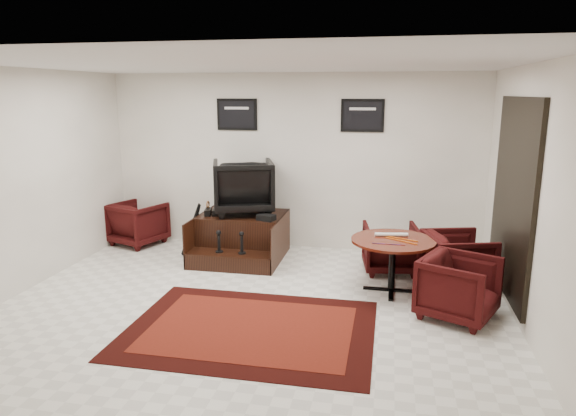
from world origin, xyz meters
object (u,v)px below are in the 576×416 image
object	(u,v)px
shine_chair	(243,184)
table_chair_corner	(459,285)
table_chair_window	(458,257)
meeting_table	(393,246)
armchair_side	(138,221)
table_chair_back	(390,246)
shine_podium	(242,237)

from	to	relation	value
shine_chair	table_chair_corner	world-z (taller)	shine_chair
shine_chair	table_chair_window	xyz separation A→B (m)	(3.12, -0.80, -0.73)
shine_chair	meeting_table	size ratio (longest dim) A/B	0.87
shine_chair	armchair_side	bearing A→B (deg)	-24.25
armchair_side	table_chair_back	xyz separation A→B (m)	(4.15, -0.54, -0.02)
shine_podium	shine_chair	bearing A→B (deg)	90.00
armchair_side	table_chair_corner	size ratio (longest dim) A/B	1.00
shine_chair	meeting_table	bearing A→B (deg)	134.95
shine_podium	table_chair_back	bearing A→B (deg)	-5.63
armchair_side	table_chair_window	xyz separation A→B (m)	(5.02, -0.98, 0.01)
meeting_table	table_chair_back	distance (m)	0.80
armchair_side	meeting_table	size ratio (longest dim) A/B	0.74
armchair_side	table_chair_window	size ratio (longest dim) A/B	0.99
armchair_side	table_chair_window	world-z (taller)	table_chair_window
shine_chair	shine_podium	bearing A→B (deg)	71.30
meeting_table	table_chair_back	bearing A→B (deg)	92.00
shine_chair	table_chair_back	bearing A→B (deg)	152.20
meeting_table	shine_podium	bearing A→B (deg)	156.51
meeting_table	table_chair_corner	world-z (taller)	table_chair_corner
shine_podium	table_chair_corner	world-z (taller)	table_chair_corner
table_chair_back	shine_chair	bearing A→B (deg)	-17.33
meeting_table	table_chair_window	xyz separation A→B (m)	(0.84, 0.33, -0.21)
armchair_side	meeting_table	world-z (taller)	armchair_side
shine_podium	table_chair_back	size ratio (longest dim) A/B	1.77
table_chair_corner	table_chair_back	bearing A→B (deg)	53.54
meeting_table	table_chair_corner	size ratio (longest dim) A/B	1.35
shine_podium	table_chair_back	xyz separation A→B (m)	(2.25, -0.22, 0.07)
table_chair_back	shine_podium	bearing A→B (deg)	-13.87
shine_chair	table_chair_window	world-z (taller)	shine_chair
shine_podium	table_chair_window	size ratio (longest dim) A/B	1.67
table_chair_back	table_chair_corner	world-z (taller)	table_chair_corner
table_chair_window	table_chair_corner	distance (m)	1.00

